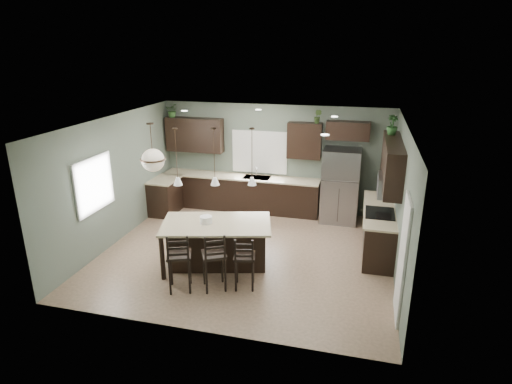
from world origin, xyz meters
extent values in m
plane|color=#9E8466|center=(0.00, 0.00, 0.00)|extent=(6.00, 6.00, 0.00)
cube|color=white|center=(2.98, -1.55, 1.02)|extent=(0.04, 0.82, 2.04)
cube|color=white|center=(-0.40, 2.73, 1.55)|extent=(1.35, 0.02, 1.00)
cube|color=white|center=(-2.98, -0.80, 1.55)|extent=(0.02, 1.10, 1.00)
cube|color=black|center=(-2.70, 1.70, 0.45)|extent=(0.60, 0.90, 0.90)
cube|color=beige|center=(-2.68, 1.70, 0.92)|extent=(0.66, 0.96, 0.04)
cube|color=black|center=(-0.85, 2.45, 0.45)|extent=(4.20, 0.60, 0.90)
cube|color=beige|center=(-0.85, 2.43, 0.92)|extent=(4.20, 0.66, 0.04)
cube|color=gray|center=(-0.40, 2.43, 0.94)|extent=(0.70, 0.45, 0.01)
cylinder|color=silver|center=(-0.40, 2.40, 1.08)|extent=(0.02, 0.02, 0.28)
cube|color=black|center=(-2.15, 2.58, 1.95)|extent=(1.55, 0.34, 0.90)
cube|color=black|center=(0.80, 2.58, 1.95)|extent=(0.85, 0.34, 0.90)
cube|color=black|center=(1.85, 2.58, 2.25)|extent=(1.05, 0.34, 0.45)
cube|color=black|center=(2.70, 0.87, 0.45)|extent=(0.60, 2.35, 0.90)
cube|color=beige|center=(2.68, 0.87, 0.92)|extent=(0.66, 2.35, 0.04)
cube|color=black|center=(2.68, 0.60, 0.94)|extent=(0.58, 0.75, 0.02)
cube|color=gray|center=(2.40, 0.60, 0.45)|extent=(0.01, 0.72, 0.60)
cube|color=black|center=(2.83, 0.87, 1.95)|extent=(0.34, 2.35, 0.90)
cube|color=gray|center=(2.78, 0.60, 1.55)|extent=(0.40, 0.75, 0.40)
cube|color=gray|center=(1.77, 2.29, 0.93)|extent=(0.90, 0.74, 1.85)
cube|color=black|center=(-0.42, -0.68, 0.46)|extent=(2.34, 1.69, 0.92)
cylinder|color=white|center=(-0.62, -0.73, 0.99)|extent=(0.24, 0.24, 0.14)
cube|color=black|center=(-0.77, -1.70, 0.57)|extent=(0.54, 0.54, 1.14)
cube|color=black|center=(-0.19, -1.51, 0.56)|extent=(0.56, 0.56, 1.12)
cube|color=black|center=(0.33, -1.34, 0.51)|extent=(0.45, 0.45, 1.03)
imported|color=#2E5625|center=(-2.74, 2.55, 2.58)|extent=(0.38, 0.34, 0.37)
imported|color=#324C21|center=(1.11, 2.55, 2.57)|extent=(0.23, 0.21, 0.34)
imported|color=#2A5A27|center=(2.80, 1.54, 2.61)|extent=(0.30, 0.30, 0.42)
plane|color=#5D6B5D|center=(0.00, 2.75, 1.40)|extent=(6.00, 0.00, 6.00)
plane|color=#5D6B5D|center=(0.00, -2.75, 1.40)|extent=(6.00, 0.00, 6.00)
plane|color=#5D6B5D|center=(-3.00, 0.00, 1.40)|extent=(0.00, 5.50, 5.50)
plane|color=#5D6B5D|center=(3.00, 0.00, 1.40)|extent=(0.00, 5.50, 5.50)
plane|color=white|center=(0.00, 0.00, 2.80)|extent=(6.00, 6.00, 0.00)
camera|label=1|loc=(2.24, -7.94, 4.20)|focal=30.00mm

